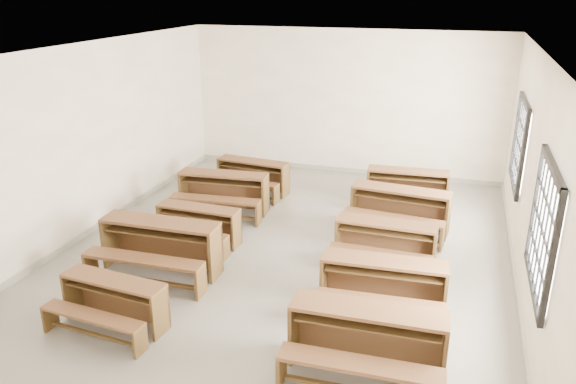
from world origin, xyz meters
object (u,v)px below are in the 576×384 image
(desk_set_0, at_px, (113,299))
(desk_set_9, at_px, (407,185))
(desk_set_2, at_px, (198,222))
(desk_set_1, at_px, (159,243))
(desk_set_5, at_px, (367,337))
(desk_set_3, at_px, (223,190))
(desk_set_4, at_px, (252,174))
(desk_set_8, at_px, (399,207))
(desk_set_7, at_px, (385,240))
(desk_set_6, at_px, (383,283))

(desk_set_0, height_order, desk_set_9, desk_set_9)
(desk_set_2, relative_size, desk_set_9, 0.89)
(desk_set_1, bearing_deg, desk_set_5, -23.83)
(desk_set_0, relative_size, desk_set_3, 0.84)
(desk_set_0, bearing_deg, desk_set_4, 95.73)
(desk_set_8, bearing_deg, desk_set_9, 95.78)
(desk_set_3, height_order, desk_set_9, desk_set_3)
(desk_set_7, relative_size, desk_set_9, 0.97)
(desk_set_5, xyz_separation_m, desk_set_8, (-0.12, 3.98, -0.01))
(desk_set_5, height_order, desk_set_9, desk_set_5)
(desk_set_2, height_order, desk_set_4, desk_set_4)
(desk_set_1, distance_m, desk_set_7, 3.40)
(desk_set_5, bearing_deg, desk_set_1, 155.75)
(desk_set_0, relative_size, desk_set_9, 0.91)
(desk_set_0, height_order, desk_set_5, desk_set_5)
(desk_set_0, xyz_separation_m, desk_set_6, (3.19, 1.32, 0.06))
(desk_set_3, bearing_deg, desk_set_8, -2.91)
(desk_set_4, height_order, desk_set_6, desk_set_6)
(desk_set_0, xyz_separation_m, desk_set_7, (3.03, 2.67, 0.03))
(desk_set_0, height_order, desk_set_6, desk_set_6)
(desk_set_9, bearing_deg, desk_set_0, -123.46)
(desk_set_0, height_order, desk_set_7, desk_set_7)
(desk_set_8, bearing_deg, desk_set_6, -81.86)
(desk_set_2, distance_m, desk_set_4, 2.55)
(desk_set_1, height_order, desk_set_3, desk_set_1)
(desk_set_2, bearing_deg, desk_set_5, -35.51)
(desk_set_6, bearing_deg, desk_set_8, 89.14)
(desk_set_8, relative_size, desk_set_9, 1.11)
(desk_set_5, bearing_deg, desk_set_3, 129.66)
(desk_set_8, bearing_deg, desk_set_0, -121.71)
(desk_set_3, height_order, desk_set_8, desk_set_8)
(desk_set_3, xyz_separation_m, desk_set_6, (3.39, -2.59, -0.01))
(desk_set_2, bearing_deg, desk_set_0, -87.23)
(desk_set_1, bearing_deg, desk_set_2, 83.90)
(desk_set_5, bearing_deg, desk_set_2, 141.13)
(desk_set_2, relative_size, desk_set_4, 0.90)
(desk_set_3, height_order, desk_set_7, desk_set_3)
(desk_set_2, xyz_separation_m, desk_set_8, (3.13, 1.51, 0.07))
(desk_set_6, relative_size, desk_set_7, 1.08)
(desk_set_1, distance_m, desk_set_3, 2.48)
(desk_set_0, xyz_separation_m, desk_set_8, (3.08, 4.02, 0.08))
(desk_set_0, height_order, desk_set_4, desk_set_4)
(desk_set_0, relative_size, desk_set_6, 0.87)
(desk_set_4, relative_size, desk_set_6, 0.95)
(desk_set_4, distance_m, desk_set_6, 4.95)
(desk_set_0, xyz_separation_m, desk_set_4, (-0.05, 5.06, 0.03))
(desk_set_1, distance_m, desk_set_2, 1.09)
(desk_set_1, relative_size, desk_set_6, 1.08)
(desk_set_5, bearing_deg, desk_set_4, 121.29)
(desk_set_3, xyz_separation_m, desk_set_5, (3.40, -3.87, 0.01))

